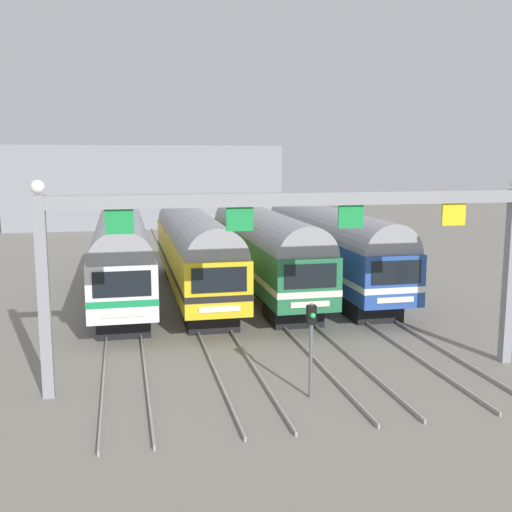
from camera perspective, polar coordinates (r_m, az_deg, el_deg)
ground_plane at (r=34.87m, az=-2.50°, el=-3.54°), size 160.00×160.00×0.00m
track_bed at (r=51.41m, az=-5.72°, el=0.65°), size 13.14×70.00×0.15m
commuter_train_white at (r=33.89m, az=-12.26°, el=0.50°), size 2.88×18.06×4.77m
commuter_train_yellow at (r=34.11m, az=-5.74°, el=0.72°), size 2.88×18.06×5.05m
commuter_train_green at (r=34.75m, az=0.63°, el=0.93°), size 2.88×18.06×5.05m
commuter_train_blue at (r=35.81m, az=6.69°, el=1.11°), size 2.88×18.06×5.05m
catenary_gantry at (r=20.99m, az=3.70°, el=2.06°), size 16.87×0.44×6.97m
yard_signal_mast at (r=19.84m, az=5.09°, el=-7.03°), size 0.28×0.35×3.10m
maintenance_building at (r=70.66m, az=-10.17°, el=6.38°), size 28.91×10.00×8.74m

